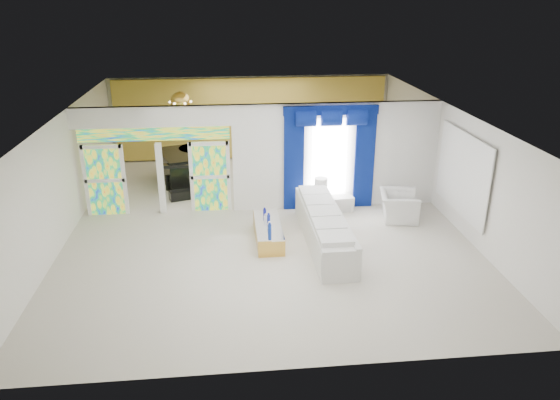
{
  "coord_description": "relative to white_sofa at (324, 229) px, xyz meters",
  "views": [
    {
      "loc": [
        -0.93,
        -13.03,
        5.81
      ],
      "look_at": [
        0.3,
        -1.2,
        1.1
      ],
      "focal_mm": 33.96,
      "sensor_mm": 36.0,
      "label": 1
    }
  ],
  "objects": [
    {
      "name": "coffee_table",
      "position": [
        -1.35,
        0.3,
        -0.17
      ],
      "size": [
        0.65,
        1.9,
        0.42
      ],
      "primitive_type": "cube",
      "rotation": [
        0.0,
        0.0,
        0.01
      ],
      "color": "gold",
      "rests_on": "ground"
    },
    {
      "name": "armchair",
      "position": [
        2.29,
        1.29,
        -0.01
      ],
      "size": [
        1.21,
        1.32,
        0.74
      ],
      "primitive_type": "imported",
      "rotation": [
        0.0,
        0.0,
        1.36
      ],
      "color": "silver",
      "rests_on": "ground"
    },
    {
      "name": "stained_transom",
      "position": [
        -4.21,
        2.4,
        1.87
      ],
      "size": [
        4.0,
        0.05,
        0.35
      ],
      "primitive_type": "cube",
      "color": "#994C3F",
      "rests_on": "dividing_header"
    },
    {
      "name": "piano_bench",
      "position": [
        -3.64,
        3.36,
        -0.24
      ],
      "size": [
        0.89,
        0.57,
        0.28
      ],
      "primitive_type": "cube",
      "rotation": [
        0.0,
        0.0,
        0.32
      ],
      "color": "black",
      "rests_on": "ground"
    },
    {
      "name": "gold_curtains",
      "position": [
        -1.36,
        7.3,
        1.12
      ],
      "size": [
        9.7,
        0.12,
        2.9
      ],
      "primitive_type": "cube",
      "color": "gold",
      "rests_on": "ground"
    },
    {
      "name": "grand_piano",
      "position": [
        -3.64,
        4.96,
        0.11
      ],
      "size": [
        2.0,
        2.3,
        0.98
      ],
      "primitive_type": "cube",
      "rotation": [
        0.0,
        0.0,
        0.32
      ],
      "color": "black",
      "rests_on": "ground"
    },
    {
      "name": "dividing_header",
      "position": [
        -4.21,
        2.4,
        2.35
      ],
      "size": [
        4.3,
        0.18,
        0.55
      ],
      "primitive_type": "cube",
      "color": "white",
      "rests_on": "dividing_wall"
    },
    {
      "name": "tv_console",
      "position": [
        -5.84,
        4.57,
        0.0
      ],
      "size": [
        0.63,
        0.59,
        0.76
      ],
      "primitive_type": "cube",
      "rotation": [
        0.0,
        0.0,
        -0.26
      ],
      "color": "#A68253",
      "rests_on": "ground"
    },
    {
      "name": "white_sofa",
      "position": [
        0.0,
        0.0,
        0.0
      ],
      "size": [
        0.89,
        3.97,
        0.75
      ],
      "primitive_type": "cube",
      "rotation": [
        0.0,
        0.0,
        0.01
      ],
      "color": "silver",
      "rests_on": "ground"
    },
    {
      "name": "decanters",
      "position": [
        -1.36,
        0.26,
        0.14
      ],
      "size": [
        0.15,
        1.13,
        0.25
      ],
      "color": "navy",
      "rests_on": "coffee_table"
    },
    {
      "name": "blue_drape_right",
      "position": [
        1.54,
        2.27,
        1.02
      ],
      "size": [
        0.55,
        0.1,
        2.8
      ],
      "primitive_type": "cube",
      "color": "#040D4E",
      "rests_on": "ground"
    },
    {
      "name": "blue_drape_left",
      "position": [
        -0.46,
        2.27,
        1.02
      ],
      "size": [
        0.55,
        0.1,
        2.8
      ],
      "primitive_type": "cube",
      "color": "#040D4E",
      "rests_on": "ground"
    },
    {
      "name": "blue_pelmet",
      "position": [
        0.54,
        2.27,
        2.44
      ],
      "size": [
        2.6,
        0.12,
        0.25
      ],
      "primitive_type": "cube",
      "color": "#040D4E",
      "rests_on": "dividing_wall"
    },
    {
      "name": "wall_mirror",
      "position": [
        3.58,
        0.4,
        1.17
      ],
      "size": [
        0.04,
        2.7,
        1.9
      ],
      "primitive_type": "cube",
      "color": "white",
      "rests_on": "ground"
    },
    {
      "name": "stained_panel_left",
      "position": [
        -5.64,
        2.4,
        0.62
      ],
      "size": [
        0.95,
        0.04,
        2.0
      ],
      "primitive_type": "cube",
      "color": "#994C3F",
      "rests_on": "ground"
    },
    {
      "name": "stained_panel_right",
      "position": [
        -2.79,
        2.4,
        0.62
      ],
      "size": [
        0.95,
        0.04,
        2.0
      ],
      "primitive_type": "cube",
      "color": "#994C3F",
      "rests_on": "ground"
    },
    {
      "name": "console_table",
      "position": [
        0.56,
        1.97,
        -0.17
      ],
      "size": [
        1.29,
        0.52,
        0.42
      ],
      "primitive_type": "cube",
      "rotation": [
        0.0,
        0.0,
        0.1
      ],
      "color": "silver",
      "rests_on": "ground"
    },
    {
      "name": "window_pane",
      "position": [
        0.54,
        2.3,
        1.07
      ],
      "size": [
        1.0,
        0.02,
        2.3
      ],
      "primitive_type": "cube",
      "color": "white",
      "rests_on": "dividing_wall"
    },
    {
      "name": "table_lamp",
      "position": [
        0.26,
        1.97,
        0.33
      ],
      "size": [
        0.36,
        0.36,
        0.58
      ],
      "primitive_type": "cylinder",
      "color": "white",
      "rests_on": "console_table"
    },
    {
      "name": "dividing_wall",
      "position": [
        0.79,
        2.4,
        1.12
      ],
      "size": [
        5.7,
        0.18,
        3.0
      ],
      "primitive_type": "cube",
      "color": "white",
      "rests_on": "ground"
    },
    {
      "name": "chandelier",
      "position": [
        -3.66,
        4.8,
        2.27
      ],
      "size": [
        0.6,
        0.6,
        0.6
      ],
      "primitive_type": "sphere",
      "color": "gold",
      "rests_on": "ceiling"
    },
    {
      "name": "floor",
      "position": [
        -1.36,
        1.4,
        -0.38
      ],
      "size": [
        12.0,
        12.0,
        0.0
      ],
      "primitive_type": "plane",
      "color": "#B7AF9E",
      "rests_on": "ground"
    }
  ]
}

